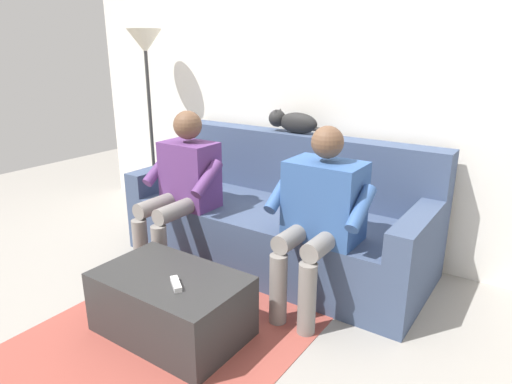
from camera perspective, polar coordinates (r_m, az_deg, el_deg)
The scene contains 10 objects.
ground_plane at distance 2.82m, azimuth -5.29°, elevation -13.85°, with size 8.00×8.00×0.00m, color gray.
back_wall at distance 3.43m, azimuth 7.64°, elevation 14.82°, with size 4.61×0.06×2.61m, color silver.
couch at distance 3.24m, azimuth 3.11°, elevation -3.51°, with size 2.12×0.88×0.88m.
coffee_table at distance 2.51m, azimuth -10.69°, elevation -13.83°, with size 0.79×0.50×0.35m.
person_left_seated at distance 2.56m, azimuth 8.12°, elevation -2.20°, with size 0.58×0.54×1.08m.
person_right_seated at distance 3.09m, azimuth -9.34°, elevation 1.20°, with size 0.53×0.58×1.08m.
cat_on_backrest at distance 3.34m, azimuth 4.62°, elevation 8.92°, with size 0.55×0.13×0.17m.
remote_white at distance 2.32m, azimuth -10.13°, elevation -11.42°, with size 0.13×0.04×0.03m, color white.
floor_rug at distance 2.67m, azimuth -8.79°, elevation -15.98°, with size 1.34×1.72×0.01m, color #9E473D.
floor_lamp at distance 4.05m, azimuth -13.79°, elevation 16.01°, with size 0.29×0.29×1.63m.
Camera 1 is at (-1.56, 2.42, 1.48)m, focal length 31.48 mm.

